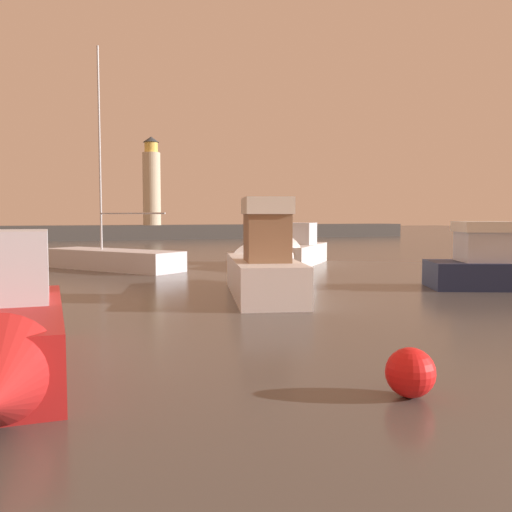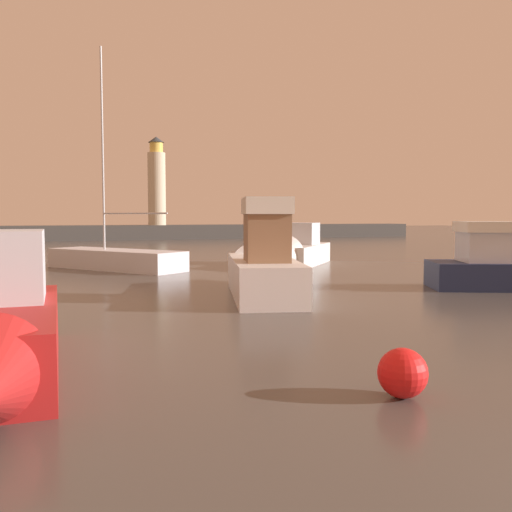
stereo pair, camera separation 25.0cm
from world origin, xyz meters
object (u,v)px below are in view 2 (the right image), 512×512
at_px(motorboat_0, 3,332).
at_px(sailboat_moored, 115,259).
at_px(motorboat_5, 261,266).
at_px(lighthouse, 157,183).
at_px(mooring_buoy, 403,373).
at_px(motorboat_4, 291,253).

distance_m(motorboat_0, sailboat_moored, 21.82).
bearing_deg(motorboat_0, motorboat_5, 47.65).
xyz_separation_m(lighthouse, motorboat_0, (-13.44, -61.90, -6.36)).
bearing_deg(mooring_buoy, motorboat_0, 152.12).
bearing_deg(motorboat_4, lighthouse, 91.06).
height_order(motorboat_0, mooring_buoy, motorboat_0).
distance_m(lighthouse, motorboat_5, 53.09).
distance_m(motorboat_4, motorboat_5, 11.63).
bearing_deg(motorboat_4, sailboat_moored, 169.53).
xyz_separation_m(motorboat_4, mooring_buoy, (-7.83, -22.93, -0.41)).
relative_size(lighthouse, sailboat_moored, 0.91).
bearing_deg(motorboat_0, motorboat_4, 53.97).
bearing_deg(motorboat_0, lighthouse, 77.75).
bearing_deg(sailboat_moored, lighthouse, 77.03).
height_order(lighthouse, motorboat_0, lighthouse).
bearing_deg(motorboat_5, mooring_buoy, -99.67).
bearing_deg(mooring_buoy, motorboat_4, 71.14).
height_order(lighthouse, mooring_buoy, lighthouse).
height_order(motorboat_4, motorboat_5, motorboat_5).
bearing_deg(motorboat_5, sailboat_moored, 110.30).
height_order(motorboat_0, motorboat_4, motorboat_0).
distance_m(motorboat_5, sailboat_moored, 12.83).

